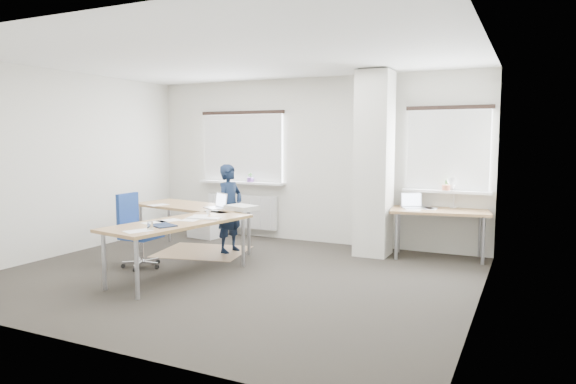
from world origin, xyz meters
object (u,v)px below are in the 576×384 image
at_px(desk_main, 190,215).
at_px(task_chair, 139,247).
at_px(person, 230,208).
at_px(desk_side, 439,213).

bearing_deg(desk_main, task_chair, -124.95).
bearing_deg(task_chair, person, 64.13).
relative_size(desk_side, person, 1.09).
relative_size(desk_main, desk_side, 1.98).
relative_size(desk_main, person, 2.16).
relative_size(desk_side, task_chair, 1.46).
xyz_separation_m(desk_side, person, (-3.01, -0.99, 0.00)).
xyz_separation_m(task_chair, person, (0.63, 1.36, 0.40)).
distance_m(desk_side, person, 3.17).
distance_m(desk_side, task_chair, 4.35).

